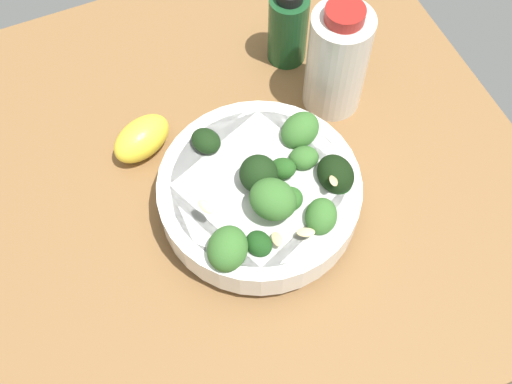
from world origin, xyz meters
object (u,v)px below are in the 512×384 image
(lemon_wedge, at_px, (142,138))
(bottle_short, at_px, (337,60))
(bowl_of_broccoli, at_px, (260,194))
(bottle_tall, at_px, (288,27))

(lemon_wedge, bearing_deg, bottle_short, 84.87)
(bowl_of_broccoli, relative_size, bottle_tall, 1.97)
(lemon_wedge, relative_size, bottle_short, 0.49)
(lemon_wedge, distance_m, bottle_short, 0.24)
(lemon_wedge, relative_size, bottle_tall, 0.67)
(lemon_wedge, height_order, bottle_tall, bottle_tall)
(bowl_of_broccoli, height_order, bottle_tall, bottle_tall)
(lemon_wedge, bearing_deg, bottle_tall, 106.62)
(bottle_tall, bearing_deg, lemon_wedge, -73.38)
(bowl_of_broccoli, bearing_deg, bottle_short, 127.12)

